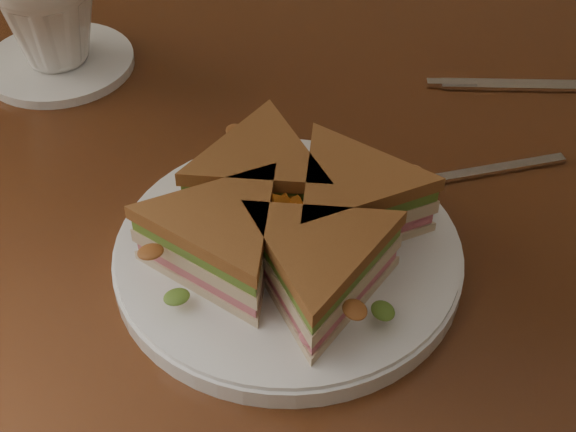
{
  "coord_description": "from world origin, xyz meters",
  "views": [
    {
      "loc": [
        0.04,
        -0.54,
        1.21
      ],
      "look_at": [
        -0.06,
        -0.11,
        0.8
      ],
      "focal_mm": 50.0,
      "sensor_mm": 36.0,
      "label": 1
    }
  ],
  "objects_px": {
    "table": "(373,262)",
    "plate": "(288,255)",
    "knife": "(526,86)",
    "saucer": "(60,63)",
    "sandwich_wedges": "(288,221)",
    "spoon": "(421,181)",
    "coffee_cup": "(49,18)"
  },
  "relations": [
    {
      "from": "spoon",
      "to": "sandwich_wedges",
      "type": "bearing_deg",
      "value": -155.3
    },
    {
      "from": "knife",
      "to": "coffee_cup",
      "type": "xyz_separation_m",
      "value": [
        -0.48,
        -0.07,
        0.06
      ]
    },
    {
      "from": "plate",
      "to": "saucer",
      "type": "bearing_deg",
      "value": 143.08
    },
    {
      "from": "plate",
      "to": "saucer",
      "type": "distance_m",
      "value": 0.37
    },
    {
      "from": "spoon",
      "to": "table",
      "type": "bearing_deg",
      "value": 165.47
    },
    {
      "from": "table",
      "to": "coffee_cup",
      "type": "relative_size",
      "value": 11.78
    },
    {
      "from": "knife",
      "to": "plate",
      "type": "bearing_deg",
      "value": -132.96
    },
    {
      "from": "spoon",
      "to": "coffee_cup",
      "type": "bearing_deg",
      "value": 137.94
    },
    {
      "from": "spoon",
      "to": "saucer",
      "type": "xyz_separation_m",
      "value": [
        -0.39,
        0.1,
        0.0
      ]
    },
    {
      "from": "spoon",
      "to": "coffee_cup",
      "type": "distance_m",
      "value": 0.41
    },
    {
      "from": "table",
      "to": "saucer",
      "type": "relative_size",
      "value": 7.75
    },
    {
      "from": "spoon",
      "to": "knife",
      "type": "xyz_separation_m",
      "value": [
        0.09,
        0.17,
        -0.0
      ]
    },
    {
      "from": "table",
      "to": "sandwich_wedges",
      "type": "distance_m",
      "value": 0.19
    },
    {
      "from": "table",
      "to": "saucer",
      "type": "distance_m",
      "value": 0.39
    },
    {
      "from": "knife",
      "to": "saucer",
      "type": "height_order",
      "value": "saucer"
    },
    {
      "from": "sandwich_wedges",
      "to": "saucer",
      "type": "distance_m",
      "value": 0.37
    },
    {
      "from": "spoon",
      "to": "coffee_cup",
      "type": "relative_size",
      "value": 1.66
    },
    {
      "from": "coffee_cup",
      "to": "knife",
      "type": "bearing_deg",
      "value": -8.32
    },
    {
      "from": "table",
      "to": "knife",
      "type": "height_order",
      "value": "knife"
    },
    {
      "from": "knife",
      "to": "coffee_cup",
      "type": "distance_m",
      "value": 0.49
    },
    {
      "from": "sandwich_wedges",
      "to": "spoon",
      "type": "height_order",
      "value": "sandwich_wedges"
    },
    {
      "from": "spoon",
      "to": "knife",
      "type": "height_order",
      "value": "spoon"
    },
    {
      "from": "spoon",
      "to": "saucer",
      "type": "relative_size",
      "value": 1.09
    },
    {
      "from": "table",
      "to": "knife",
      "type": "relative_size",
      "value": 5.62
    },
    {
      "from": "saucer",
      "to": "sandwich_wedges",
      "type": "bearing_deg",
      "value": -36.92
    },
    {
      "from": "table",
      "to": "spoon",
      "type": "xyz_separation_m",
      "value": [
        0.03,
        0.01,
        0.1
      ]
    },
    {
      "from": "plate",
      "to": "table",
      "type": "bearing_deg",
      "value": 61.82
    },
    {
      "from": "table",
      "to": "plate",
      "type": "bearing_deg",
      "value": -118.18
    },
    {
      "from": "sandwich_wedges",
      "to": "spoon",
      "type": "bearing_deg",
      "value": 51.71
    },
    {
      "from": "plate",
      "to": "coffee_cup",
      "type": "relative_size",
      "value": 2.67
    },
    {
      "from": "plate",
      "to": "knife",
      "type": "height_order",
      "value": "plate"
    },
    {
      "from": "sandwich_wedges",
      "to": "saucer",
      "type": "relative_size",
      "value": 1.78
    }
  ]
}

